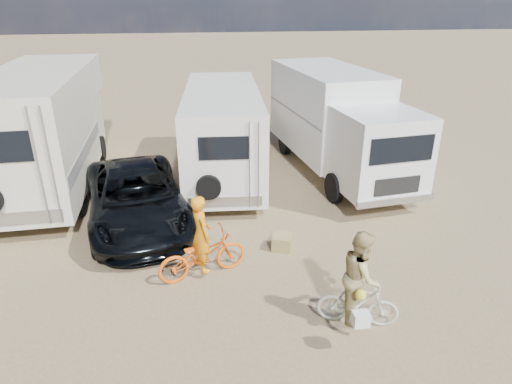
{
  "coord_description": "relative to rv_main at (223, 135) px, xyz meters",
  "views": [
    {
      "loc": [
        -0.81,
        -7.51,
        5.78
      ],
      "look_at": [
        0.66,
        2.43,
        1.3
      ],
      "focal_mm": 31.24,
      "sensor_mm": 36.0,
      "label": 1
    }
  ],
  "objects": [
    {
      "name": "ground",
      "position": [
        -0.19,
        -6.76,
        -1.49
      ],
      "size": [
        140.0,
        140.0,
        0.0
      ],
      "primitive_type": "plane",
      "color": "#8F7955",
      "rests_on": "ground"
    },
    {
      "name": "rv_main",
      "position": [
        0.0,
        0.0,
        0.0
      ],
      "size": [
        2.82,
        6.97,
        2.98
      ],
      "primitive_type": null,
      "rotation": [
        0.0,
        0.0,
        -0.07
      ],
      "color": "white",
      "rests_on": "ground"
    },
    {
      "name": "rv_left",
      "position": [
        -5.56,
        0.05,
        0.35
      ],
      "size": [
        2.97,
        7.98,
        3.69
      ],
      "primitive_type": null,
      "rotation": [
        0.0,
        0.0,
        0.04
      ],
      "color": "beige",
      "rests_on": "ground"
    },
    {
      "name": "box_truck",
      "position": [
        3.94,
        -0.05,
        0.22
      ],
      "size": [
        3.37,
        7.94,
        3.43
      ],
      "primitive_type": null,
      "rotation": [
        0.0,
        0.0,
        0.12
      ],
      "color": "white",
      "rests_on": "ground"
    },
    {
      "name": "dark_suv",
      "position": [
        -2.62,
        -2.97,
        -0.74
      ],
      "size": [
        3.49,
        5.79,
        1.5
      ],
      "primitive_type": "imported",
      "rotation": [
        0.0,
        0.0,
        0.19
      ],
      "color": "black",
      "rests_on": "ground"
    },
    {
      "name": "bike_man",
      "position": [
        -0.95,
        -5.8,
        -0.96
      ],
      "size": [
        2.13,
        1.28,
        1.06
      ],
      "primitive_type": "imported",
      "rotation": [
        0.0,
        0.0,
        1.88
      ],
      "color": "#E9580D",
      "rests_on": "ground"
    },
    {
      "name": "bike_woman",
      "position": [
        1.88,
        -7.84,
        -1.03
      ],
      "size": [
        1.59,
        0.9,
        0.92
      ],
      "primitive_type": "imported",
      "rotation": [
        0.0,
        0.0,
        1.24
      ],
      "color": "#B8C1A5",
      "rests_on": "ground"
    },
    {
      "name": "rider_man",
      "position": [
        -0.95,
        -5.8,
        -0.61
      ],
      "size": [
        0.6,
        0.74,
        1.77
      ],
      "primitive_type": "imported",
      "rotation": [
        0.0,
        0.0,
        1.88
      ],
      "color": "orange",
      "rests_on": "ground"
    },
    {
      "name": "rider_woman",
      "position": [
        1.88,
        -7.84,
        -0.59
      ],
      "size": [
        0.93,
        1.05,
        1.81
      ],
      "primitive_type": "imported",
      "rotation": [
        0.0,
        0.0,
        1.24
      ],
      "color": "tan",
      "rests_on": "ground"
    },
    {
      "name": "bike_parked",
      "position": [
        5.3,
        -2.37,
        -1.05
      ],
      "size": [
        1.75,
        1.22,
        0.87
      ],
      "primitive_type": "imported",
      "rotation": [
        0.0,
        0.0,
        1.14
      ],
      "color": "black",
      "rests_on": "ground"
    },
    {
      "name": "cooler",
      "position": [
        -2.92,
        -2.9,
        -1.29
      ],
      "size": [
        0.54,
        0.42,
        0.4
      ],
      "primitive_type": "cube",
      "rotation": [
        0.0,
        0.0,
        0.1
      ],
      "color": "#2E5689",
      "rests_on": "ground"
    },
    {
      "name": "crate",
      "position": [
        1.05,
        -4.96,
        -1.3
      ],
      "size": [
        0.62,
        0.62,
        0.38
      ],
      "primitive_type": "cube",
      "rotation": [
        0.0,
        0.0,
        -0.4
      ],
      "color": "olive",
      "rests_on": "ground"
    }
  ]
}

